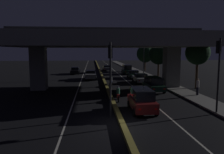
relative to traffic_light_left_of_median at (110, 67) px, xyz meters
name	(u,v)px	position (x,y,z in m)	size (l,w,h in m)	color
ground_plane	(122,126)	(0.58, -2.16, -3.70)	(200.00, 200.00, 0.00)	black
lane_line_left_inner	(84,73)	(-3.12, 32.84, -3.70)	(0.12, 126.00, 0.00)	beige
lane_line_right_inner	(117,73)	(4.28, 32.84, -3.70)	(0.12, 126.00, 0.00)	beige
median_divider	(101,72)	(0.58, 32.84, -3.57)	(0.36, 126.00, 0.28)	olive
sidewalk_right	(147,76)	(9.32, 25.84, -3.63)	(2.44, 126.00, 0.14)	slate
elevated_overpass	(107,42)	(0.58, 12.24, 2.23)	(24.78, 13.60, 7.79)	gray
traffic_light_left_of_median	(110,67)	(0.00, 0.00, 0.00)	(0.30, 0.49, 5.45)	black
traffic_light_right_of_median	(218,63)	(8.20, 0.00, 0.22)	(0.30, 0.49, 5.79)	black
street_lamp	(142,51)	(8.36, 25.66, 1.05)	(2.15, 0.32, 8.06)	#2D2D30
car_dark_red_lead	(142,100)	(2.61, 1.12, -2.74)	(1.86, 4.01, 1.84)	#591414
car_dark_green_second	(154,84)	(6.01, 9.61, -2.78)	(1.94, 4.15, 1.76)	black
car_silver_third	(141,78)	(6.10, 16.98, -3.00)	(2.09, 4.39, 1.40)	gray
car_dark_green_fourth	(133,74)	(6.05, 22.49, -2.98)	(1.89, 4.22, 1.45)	black
car_dark_green_fifth	(127,69)	(6.07, 29.92, -2.68)	(1.94, 4.08, 1.95)	black
car_grey_sixth	(107,68)	(2.33, 38.54, -3.02)	(1.87, 4.52, 1.33)	#515459
car_silver_lead_oncoming	(91,75)	(-1.55, 21.75, -2.89)	(1.88, 4.83, 1.55)	gray
car_black_second_oncoming	(75,70)	(-4.87, 31.05, -2.96)	(1.90, 4.29, 1.46)	black
motorcycle_red_filtering_near	(118,95)	(1.19, 5.05, -3.09)	(0.34, 1.93, 1.45)	black
motorcycle_blue_filtering_mid	(111,82)	(1.30, 13.97, -3.06)	(0.34, 1.97, 1.53)	black
pedestrian_on_sidewalk	(198,87)	(9.92, 6.45, -2.65)	(0.31, 0.31, 1.78)	black
roadside_tree_kerbside_near	(198,53)	(12.05, 11.02, 0.89)	(3.07, 3.07, 6.16)	#38281C
roadside_tree_kerbside_mid	(159,55)	(11.52, 25.52, 0.45)	(3.85, 3.85, 6.10)	#38281C
roadside_tree_kerbside_far	(145,54)	(11.67, 36.76, 0.46)	(4.20, 4.20, 6.28)	#38281C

